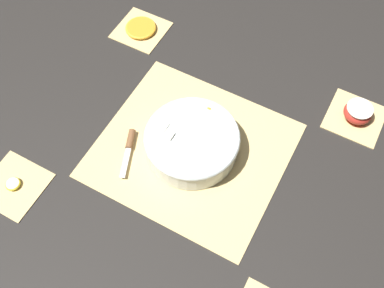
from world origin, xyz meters
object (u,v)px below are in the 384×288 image
object	(u,v)px
apple_half	(358,112)
banana_coin_single	(13,184)
fruit_salad_bowl	(192,142)
paring_knife	(130,142)
orange_slice_whole	(141,28)

from	to	relation	value
apple_half	banana_coin_single	size ratio (longest dim) A/B	2.00
fruit_salad_bowl	banana_coin_single	world-z (taller)	fruit_salad_bowl
fruit_salad_bowl	apple_half	bearing A→B (deg)	41.34
paring_knife	orange_slice_whole	size ratio (longest dim) A/B	1.43
apple_half	banana_coin_single	bearing A→B (deg)	-138.69
apple_half	banana_coin_single	world-z (taller)	apple_half
fruit_salad_bowl	banana_coin_single	bearing A→B (deg)	-138.71
paring_knife	orange_slice_whole	distance (m)	0.41
apple_half	orange_slice_whole	bearing A→B (deg)	-180.00
paring_knife	orange_slice_whole	world-z (taller)	paring_knife
paring_knife	banana_coin_single	size ratio (longest dim) A/B	3.59
apple_half	orange_slice_whole	xyz separation A→B (m)	(-0.69, -0.00, -0.02)
paring_knife	banana_coin_single	distance (m)	0.31
orange_slice_whole	banana_coin_single	xyz separation A→B (m)	(0.00, -0.60, -0.00)
apple_half	orange_slice_whole	distance (m)	0.69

